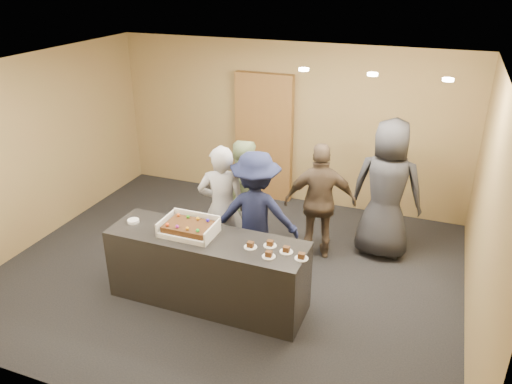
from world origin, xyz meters
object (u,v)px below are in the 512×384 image
storage_cabinet (264,138)px  person_server_grey (222,208)px  serving_counter (207,270)px  sheet_cake (189,227)px  person_navy_man (256,215)px  plate_stack (133,221)px  cake_box (190,230)px  person_sage_man (242,196)px  person_brown_extra (320,202)px  person_dark_suit (387,190)px

storage_cabinet → person_server_grey: (0.27, -2.31, -0.23)m
serving_counter → person_server_grey: person_server_grey is taller
sheet_cake → person_server_grey: person_server_grey is taller
serving_counter → person_navy_man: size_ratio=1.39×
sheet_cake → plate_stack: 0.78m
storage_cabinet → plate_stack: size_ratio=15.31×
person_navy_man → cake_box: bearing=42.4°
person_server_grey → person_sage_man: (0.06, 0.52, -0.04)m
sheet_cake → person_brown_extra: bearing=51.9°
person_dark_suit → plate_stack: bearing=35.8°
person_sage_man → person_dark_suit: (1.91, 0.58, 0.16)m
person_server_grey → storage_cabinet: bearing=-101.6°
person_navy_man → person_dark_suit: person_dark_suit is taller
plate_stack → serving_counter: bearing=-0.7°
sheet_cake → person_brown_extra: (1.20, 1.53, -0.16)m
plate_stack → person_server_grey: (0.84, 0.80, -0.05)m
cake_box → serving_counter: bearing=-6.1°
person_sage_man → storage_cabinet: bearing=-107.0°
serving_counter → cake_box: cake_box is taller
sheet_cake → person_sage_man: bearing=84.8°
plate_stack → person_server_grey: size_ratio=0.08×
sheet_cake → plate_stack: (-0.78, 0.01, -0.08)m
serving_counter → plate_stack: 1.10m
serving_counter → sheet_cake: bearing=-179.7°
serving_counter → storage_cabinet: 3.21m
person_server_grey → serving_counter: bearing=82.9°
person_brown_extra → storage_cabinet: bearing=-65.8°
serving_counter → person_dark_suit: size_ratio=1.21×
serving_counter → cake_box: (-0.22, 0.02, 0.49)m
person_brown_extra → sheet_cake: bearing=34.7°
storage_cabinet → sheet_cake: storage_cabinet is taller
cake_box → plate_stack: cake_box is taller
sheet_cake → person_navy_man: 0.97m
person_server_grey → cake_box: bearing=67.4°
storage_cabinet → plate_stack: bearing=-100.5°
serving_counter → person_dark_suit: bearing=46.9°
cake_box → person_brown_extra: size_ratio=0.38×
cake_box → person_navy_man: person_navy_man is taller
plate_stack → person_dark_suit: 3.39m
person_server_grey → person_navy_man: person_server_grey is taller
storage_cabinet → person_dark_suit: storage_cabinet is taller
serving_counter → plate_stack: size_ratio=16.78×
serving_counter → storage_cabinet: (-0.42, 3.12, 0.65)m
serving_counter → person_brown_extra: 1.86m
storage_cabinet → person_navy_man: 2.45m
sheet_cake → person_server_grey: bearing=85.6°
cake_box → storage_cabinet: bearing=93.8°
serving_counter → person_navy_man: (0.32, 0.80, 0.41)m
serving_counter → storage_cabinet: storage_cabinet is taller
sheet_cake → person_brown_extra: size_ratio=0.32×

